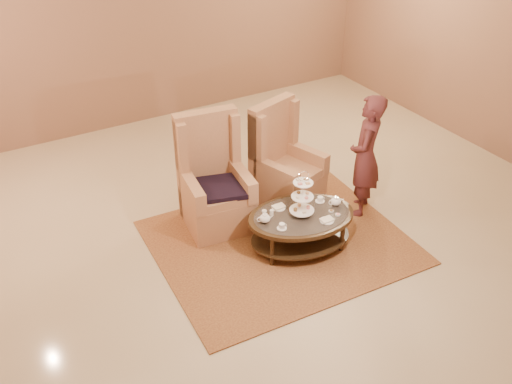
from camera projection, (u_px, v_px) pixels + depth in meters
ground at (274, 249)px, 6.57m from camera, size 8.00×8.00×0.00m
ceiling at (274, 249)px, 6.57m from camera, size 8.00×8.00×0.02m
wall_back at (136, 13)px, 8.52m from camera, size 8.00×0.04×3.50m
rug at (280, 242)px, 6.67m from camera, size 2.92×2.47×0.01m
tea_table at (301, 221)px, 6.41m from camera, size 1.37×1.08×1.02m
armchair_left at (214, 189)px, 6.79m from camera, size 0.84×0.86×1.38m
armchair_right at (283, 170)px, 7.20m from camera, size 0.90×0.92×1.32m
person at (365, 156)px, 6.81m from camera, size 0.67×0.66×1.56m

